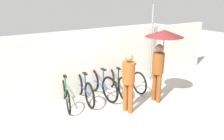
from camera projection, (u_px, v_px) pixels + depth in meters
ground_plane at (136, 122)px, 5.33m from camera, size 30.00×30.00×0.00m
back_wall at (93, 63)px, 6.72m from camera, size 10.30×0.12×1.89m
parked_bicycle_0 at (65, 94)px, 6.02m from camera, size 0.55×1.59×0.99m
parked_bicycle_1 at (84, 88)px, 6.30m from camera, size 0.44×1.71×1.04m
parked_bicycle_2 at (100, 84)px, 6.57m from camera, size 0.44×1.78×1.01m
parked_bicycle_3 at (116, 82)px, 6.85m from camera, size 0.53×1.67×1.05m
parked_bicycle_4 at (129, 77)px, 7.16m from camera, size 0.44×1.75×1.02m
pedestrian_leading at (129, 79)px, 5.51m from camera, size 0.32×0.32×1.59m
pedestrian_center at (162, 47)px, 5.80m from camera, size 1.00×1.00×2.09m
awning_pole at (151, 44)px, 7.60m from camera, size 0.07×0.07×2.67m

